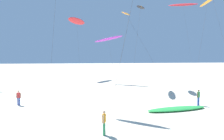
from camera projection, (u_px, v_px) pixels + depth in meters
flying_kite_0 at (141, 7)px, 38.18m from camera, size 4.25×8.13×14.19m
flying_kite_1 at (207, 2)px, 32.64m from camera, size 5.08×6.53×13.39m
flying_kite_2 at (108, 39)px, 44.08m from camera, size 5.51×9.28×9.28m
flying_kite_4 at (183, 5)px, 59.64m from camera, size 7.44×9.12×19.11m
flying_kite_7 at (126, 14)px, 36.08m from camera, size 5.62×13.74×12.89m
flying_kite_8 at (77, 21)px, 52.25m from camera, size 4.49×9.41×14.05m
grounded_kite_0 at (177, 109)px, 22.35m from camera, size 6.56×2.57×0.28m
person_foreground_walker at (198, 97)px, 24.34m from camera, size 0.44×0.33×1.73m
person_near_left at (104, 122)px, 15.31m from camera, size 0.30×0.48×1.69m
person_near_right at (19, 97)px, 24.49m from camera, size 0.51×0.23×1.62m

